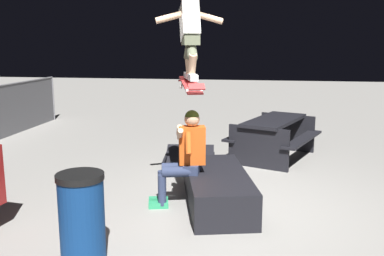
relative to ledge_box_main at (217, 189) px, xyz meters
name	(u,v)px	position (x,y,z in m)	size (l,w,h in m)	color
ground_plane	(230,210)	(-0.18, -0.18, -0.22)	(40.00, 40.00, 0.00)	gray
ledge_box_main	(217,189)	(0.00, 0.00, 0.00)	(1.85, 0.77, 0.45)	black
person_sitting_on_ledge	(184,154)	(-0.07, 0.44, 0.48)	(0.59, 0.79, 1.28)	#2D3856
skateboard	(191,85)	(0.08, 0.37, 1.37)	(1.03, 0.51, 0.17)	#B72D2D
skater_airborne	(190,31)	(0.13, 0.39, 2.06)	(0.63, 0.87, 1.12)	white
kicker_ramp	(189,164)	(1.64, 0.65, -0.16)	(1.08, 0.97, 0.41)	black
picnic_table_back	(274,132)	(2.57, -0.80, 0.27)	(2.07, 1.87, 0.75)	black
trash_bin	(82,218)	(-1.75, 1.15, 0.23)	(0.46, 0.46, 0.91)	navy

